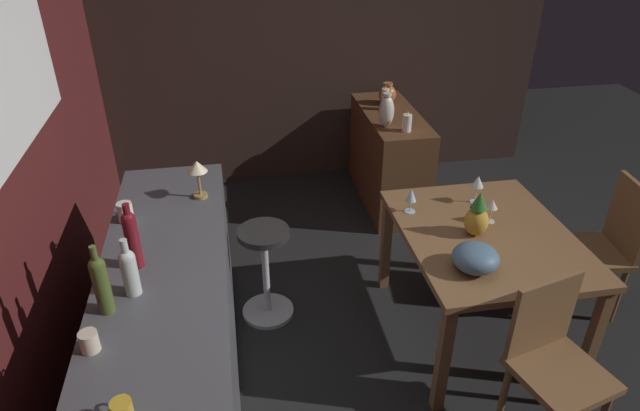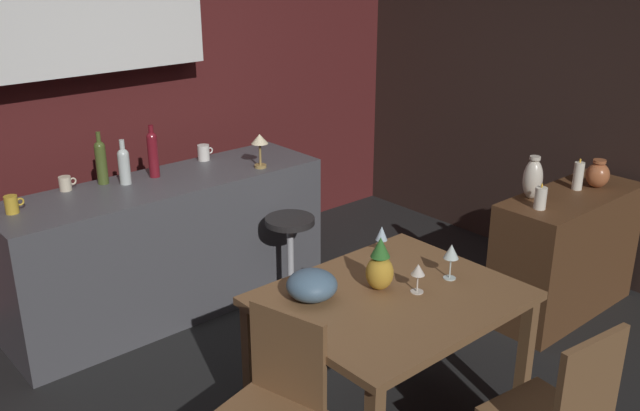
{
  "view_description": "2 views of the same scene",
  "coord_description": "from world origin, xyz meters",
  "px_view_note": "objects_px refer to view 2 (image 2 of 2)",
  "views": [
    {
      "loc": [
        -2.3,
        1.0,
        2.47
      ],
      "look_at": [
        0.47,
        0.51,
        0.82
      ],
      "focal_mm": 31.04,
      "sensor_mm": 36.0,
      "label": 1
    },
    {
      "loc": [
        -2.04,
        -2.4,
        2.32
      ],
      "look_at": [
        0.52,
        0.54,
        0.83
      ],
      "focal_mm": 39.15,
      "sensor_mm": 36.0,
      "label": 2
    }
  ],
  "objects_px": {
    "wine_glass_center": "(382,234)",
    "pineapple_centerpiece": "(380,267)",
    "wine_glass_left": "(451,253)",
    "vase_copper": "(598,175)",
    "fruit_bowl": "(312,285)",
    "wine_bottle_clear": "(124,164)",
    "cup_mustard": "(12,204)",
    "vase_ceramic_ivory": "(533,179)",
    "bar_stool": "(290,261)",
    "chair_near_window": "(272,406)",
    "wine_bottle_ruby": "(153,152)",
    "cup_cream": "(65,183)",
    "dining_table": "(391,311)",
    "sideboard_cabinet": "(565,253)",
    "pillar_candle_tall": "(578,176)",
    "cup_white": "(204,153)",
    "wine_glass_right": "(418,271)",
    "pillar_candle_short": "(540,198)",
    "counter_lamp": "(260,143)",
    "wine_bottle_olive": "(101,160)"
  },
  "relations": [
    {
      "from": "wine_glass_center",
      "to": "pineapple_centerpiece",
      "type": "distance_m",
      "value": 0.42
    },
    {
      "from": "wine_glass_left",
      "to": "vase_copper",
      "type": "xyz_separation_m",
      "value": [
        1.61,
        0.11,
        0.02
      ]
    },
    {
      "from": "fruit_bowl",
      "to": "wine_bottle_clear",
      "type": "relative_size",
      "value": 0.85
    },
    {
      "from": "fruit_bowl",
      "to": "cup_mustard",
      "type": "bearing_deg",
      "value": 116.44
    },
    {
      "from": "wine_glass_center",
      "to": "vase_ceramic_ivory",
      "type": "xyz_separation_m",
      "value": [
        1.15,
        -0.17,
        0.1
      ]
    },
    {
      "from": "bar_stool",
      "to": "vase_copper",
      "type": "height_order",
      "value": "vase_copper"
    },
    {
      "from": "chair_near_window",
      "to": "wine_bottle_ruby",
      "type": "bearing_deg",
      "value": 74.38
    },
    {
      "from": "chair_near_window",
      "to": "cup_cream",
      "type": "xyz_separation_m",
      "value": [
        0.01,
        2.04,
        0.45
      ]
    },
    {
      "from": "dining_table",
      "to": "bar_stool",
      "type": "bearing_deg",
      "value": 73.02
    },
    {
      "from": "bar_stool",
      "to": "vase_copper",
      "type": "xyz_separation_m",
      "value": [
        1.57,
        -1.21,
        0.56
      ]
    },
    {
      "from": "wine_bottle_clear",
      "to": "cup_mustard",
      "type": "distance_m",
      "value": 0.71
    },
    {
      "from": "sideboard_cabinet",
      "to": "pillar_candle_tall",
      "type": "relative_size",
      "value": 5.35
    },
    {
      "from": "dining_table",
      "to": "wine_glass_left",
      "type": "relative_size",
      "value": 6.34
    },
    {
      "from": "wine_bottle_clear",
      "to": "cup_mustard",
      "type": "relative_size",
      "value": 2.63
    },
    {
      "from": "wine_bottle_ruby",
      "to": "vase_ceramic_ivory",
      "type": "height_order",
      "value": "wine_bottle_ruby"
    },
    {
      "from": "cup_mustard",
      "to": "cup_white",
      "type": "bearing_deg",
      "value": 6.59
    },
    {
      "from": "pineapple_centerpiece",
      "to": "fruit_bowl",
      "type": "height_order",
      "value": "pineapple_centerpiece"
    },
    {
      "from": "cup_white",
      "to": "sideboard_cabinet",
      "type": "bearing_deg",
      "value": -52.02
    },
    {
      "from": "wine_bottle_ruby",
      "to": "wine_glass_right",
      "type": "bearing_deg",
      "value": -80.69
    },
    {
      "from": "chair_near_window",
      "to": "pillar_candle_tall",
      "type": "bearing_deg",
      "value": 3.03
    },
    {
      "from": "wine_glass_right",
      "to": "cup_white",
      "type": "relative_size",
      "value": 1.28
    },
    {
      "from": "bar_stool",
      "to": "wine_bottle_ruby",
      "type": "bearing_deg",
      "value": 133.12
    },
    {
      "from": "chair_near_window",
      "to": "vase_copper",
      "type": "height_order",
      "value": "vase_copper"
    },
    {
      "from": "cup_white",
      "to": "pillar_candle_tall",
      "type": "relative_size",
      "value": 0.56
    },
    {
      "from": "pillar_candle_tall",
      "to": "wine_glass_center",
      "type": "bearing_deg",
      "value": 170.18
    },
    {
      "from": "wine_glass_center",
      "to": "wine_bottle_clear",
      "type": "height_order",
      "value": "wine_bottle_clear"
    },
    {
      "from": "dining_table",
      "to": "cup_white",
      "type": "height_order",
      "value": "cup_white"
    },
    {
      "from": "wine_glass_left",
      "to": "wine_glass_right",
      "type": "relative_size",
      "value": 1.25
    },
    {
      "from": "wine_glass_center",
      "to": "wine_bottle_ruby",
      "type": "relative_size",
      "value": 0.46
    },
    {
      "from": "wine_bottle_clear",
      "to": "sideboard_cabinet",
      "type": "bearing_deg",
      "value": -40.39
    },
    {
      "from": "wine_glass_right",
      "to": "cup_cream",
      "type": "bearing_deg",
      "value": 112.39
    },
    {
      "from": "pillar_candle_short",
      "to": "vase_ceramic_ivory",
      "type": "height_order",
      "value": "vase_ceramic_ivory"
    },
    {
      "from": "chair_near_window",
      "to": "counter_lamp",
      "type": "distance_m",
      "value": 2.09
    },
    {
      "from": "cup_mustard",
      "to": "vase_copper",
      "type": "height_order",
      "value": "vase_copper"
    },
    {
      "from": "dining_table",
      "to": "cup_cream",
      "type": "xyz_separation_m",
      "value": [
        -0.74,
        2.01,
        0.29
      ]
    },
    {
      "from": "wine_glass_right",
      "to": "pillar_candle_short",
      "type": "distance_m",
      "value": 1.23
    },
    {
      "from": "wine_bottle_olive",
      "to": "cup_cream",
      "type": "distance_m",
      "value": 0.25
    },
    {
      "from": "wine_bottle_olive",
      "to": "cup_mustard",
      "type": "relative_size",
      "value": 3.07
    },
    {
      "from": "fruit_bowl",
      "to": "cup_mustard",
      "type": "height_order",
      "value": "cup_mustard"
    },
    {
      "from": "fruit_bowl",
      "to": "cup_white",
      "type": "bearing_deg",
      "value": 73.26
    },
    {
      "from": "wine_glass_left",
      "to": "cup_white",
      "type": "distance_m",
      "value": 2.06
    },
    {
      "from": "counter_lamp",
      "to": "pillar_candle_tall",
      "type": "bearing_deg",
      "value": -46.82
    },
    {
      "from": "wine_bottle_ruby",
      "to": "chair_near_window",
      "type": "bearing_deg",
      "value": -105.62
    },
    {
      "from": "wine_glass_right",
      "to": "pineapple_centerpiece",
      "type": "distance_m",
      "value": 0.18
    },
    {
      "from": "vase_copper",
      "to": "cup_mustard",
      "type": "bearing_deg",
      "value": 149.72
    },
    {
      "from": "dining_table",
      "to": "vase_ceramic_ivory",
      "type": "relative_size",
      "value": 4.29
    },
    {
      "from": "cup_cream",
      "to": "fruit_bowl",
      "type": "bearing_deg",
      "value": -76.45
    },
    {
      "from": "vase_ceramic_ivory",
      "to": "pineapple_centerpiece",
      "type": "bearing_deg",
      "value": -175.4
    },
    {
      "from": "dining_table",
      "to": "pineapple_centerpiece",
      "type": "bearing_deg",
      "value": 91.14
    },
    {
      "from": "dining_table",
      "to": "cup_mustard",
      "type": "bearing_deg",
      "value": 121.27
    }
  ]
}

